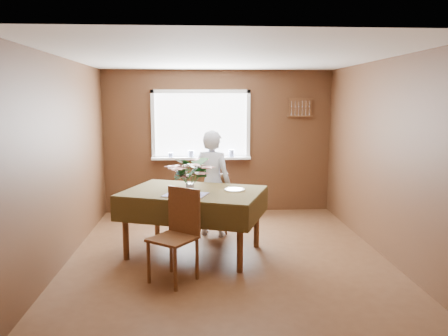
{
  "coord_description": "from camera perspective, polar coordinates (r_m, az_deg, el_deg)",
  "views": [
    {
      "loc": [
        -0.37,
        -5.42,
        1.99
      ],
      "look_at": [
        0.0,
        0.55,
        1.05
      ],
      "focal_mm": 35.0,
      "sensor_mm": 36.0,
      "label": 1
    }
  ],
  "objects": [
    {
      "name": "dining_table",
      "position": [
        5.64,
        -4.01,
        -3.97
      ],
      "size": [
        2.02,
        1.69,
        0.84
      ],
      "rotation": [
        0.0,
        0.0,
        -0.34
      ],
      "color": "brown",
      "rests_on": "floor"
    },
    {
      "name": "wall_right",
      "position": [
        5.96,
        19.91,
        1.27
      ],
      "size": [
        0.0,
        4.5,
        4.5
      ],
      "primitive_type": "plane",
      "rotation": [
        1.57,
        0.0,
        -1.57
      ],
      "color": "brown",
      "rests_on": "floor"
    },
    {
      "name": "ceiling",
      "position": [
        5.46,
        0.37,
        14.29
      ],
      "size": [
        4.5,
        4.5,
        0.0
      ],
      "primitive_type": "plane",
      "rotation": [
        3.14,
        0.0,
        0.0
      ],
      "color": "white",
      "rests_on": "wall_back"
    },
    {
      "name": "table_knife",
      "position": [
        5.31,
        -3.54,
        -3.54
      ],
      "size": [
        0.02,
        0.2,
        0.0
      ],
      "primitive_type": "cube",
      "rotation": [
        0.0,
        0.0,
        0.0
      ],
      "color": "silver",
      "rests_on": "dining_table"
    },
    {
      "name": "flower_bouquet",
      "position": [
        5.35,
        -4.49,
        -0.29
      ],
      "size": [
        0.54,
        0.54,
        0.46
      ],
      "rotation": [
        0.0,
        0.0,
        0.4
      ],
      "color": "white",
      "rests_on": "dining_table"
    },
    {
      "name": "chair_near",
      "position": [
        4.9,
        -6.06,
        -8.16
      ],
      "size": [
        0.61,
        0.61,
        1.02
      ],
      "rotation": [
        0.0,
        0.0,
        -0.65
      ],
      "color": "brown",
      "rests_on": "floor"
    },
    {
      "name": "window_assembly",
      "position": [
        7.65,
        -2.97,
        4.2
      ],
      "size": [
        1.72,
        0.2,
        1.22
      ],
      "color": "white",
      "rests_on": "wall_back"
    },
    {
      "name": "wall_back",
      "position": [
        7.72,
        -0.78,
        3.42
      ],
      "size": [
        4.0,
        0.0,
        4.0
      ],
      "primitive_type": "plane",
      "rotation": [
        1.57,
        0.0,
        0.0
      ],
      "color": "brown",
      "rests_on": "floor"
    },
    {
      "name": "spoon_rack",
      "position": [
        7.85,
        9.95,
        7.77
      ],
      "size": [
        0.44,
        0.05,
        0.33
      ],
      "color": "brown",
      "rests_on": "wall_back"
    },
    {
      "name": "side_plate",
      "position": [
        5.63,
        1.4,
        -2.84
      ],
      "size": [
        0.35,
        0.35,
        0.01
      ],
      "primitive_type": "cylinder",
      "rotation": [
        0.0,
        0.0,
        -0.48
      ],
      "color": "white",
      "rests_on": "dining_table"
    },
    {
      "name": "seated_woman",
      "position": [
        6.36,
        -1.56,
        -2.02
      ],
      "size": [
        0.68,
        0.58,
        1.56
      ],
      "primitive_type": "imported",
      "rotation": [
        0.0,
        0.0,
        2.7
      ],
      "color": "white",
      "rests_on": "floor"
    },
    {
      "name": "chair_far",
      "position": [
        6.53,
        -1.22,
        -4.21
      ],
      "size": [
        0.42,
        0.42,
        0.92
      ],
      "rotation": [
        0.0,
        0.0,
        3.08
      ],
      "color": "brown",
      "rests_on": "floor"
    },
    {
      "name": "wall_front",
      "position": [
        3.28,
        3.04,
        -4.11
      ],
      "size": [
        4.0,
        0.0,
        4.0
      ],
      "primitive_type": "plane",
      "rotation": [
        -1.57,
        0.0,
        0.0
      ],
      "color": "brown",
      "rests_on": "floor"
    },
    {
      "name": "floor",
      "position": [
        5.79,
        0.34,
        -11.18
      ],
      "size": [
        4.5,
        4.5,
        0.0
      ],
      "primitive_type": "plane",
      "color": "#502F1B",
      "rests_on": "ground"
    },
    {
      "name": "wall_left",
      "position": [
        5.71,
        -20.1,
        0.94
      ],
      "size": [
        0.0,
        4.5,
        4.5
      ],
      "primitive_type": "plane",
      "rotation": [
        1.57,
        0.0,
        1.57
      ],
      "color": "brown",
      "rests_on": "floor"
    }
  ]
}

